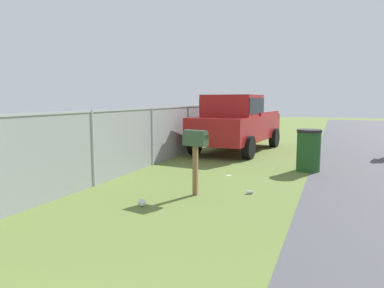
{
  "coord_description": "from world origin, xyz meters",
  "views": [
    {
      "loc": [
        -0.01,
        -1.77,
        1.93
      ],
      "look_at": [
        5.04,
        0.28,
        1.23
      ],
      "focal_mm": 32.84,
      "sensor_mm": 36.0,
      "label": 1
    }
  ],
  "objects": [
    {
      "name": "trash_bin",
      "position": [
        9.84,
        -1.17,
        0.57
      ],
      "size": [
        0.65,
        0.65,
        1.13
      ],
      "color": "#1E4C1E",
      "rests_on": "ground"
    },
    {
      "name": "litter_can_far_scatter",
      "position": [
        6.94,
        -0.23,
        0.03
      ],
      "size": [
        0.11,
        0.14,
        0.07
      ],
      "primitive_type": "cylinder",
      "rotation": [
        0.0,
        1.57,
        5.2
      ],
      "color": "silver",
      "rests_on": "ground"
    },
    {
      "name": "fence_section",
      "position": [
        10.36,
        3.15,
        0.92
      ],
      "size": [
        19.17,
        0.07,
        1.7
      ],
      "color": "#9EA3A8",
      "rests_on": "ground"
    },
    {
      "name": "litter_bag_near_hydrant",
      "position": [
        5.36,
        1.39,
        0.07
      ],
      "size": [
        0.14,
        0.14,
        0.14
      ],
      "primitive_type": "sphere",
      "color": "silver",
      "rests_on": "ground"
    },
    {
      "name": "litter_wrapper_by_mailbox",
      "position": [
        8.47,
        0.66,
        0.0
      ],
      "size": [
        0.14,
        0.15,
        0.01
      ],
      "primitive_type": "cube",
      "rotation": [
        0.0,
        0.0,
        5.3
      ],
      "color": "silver",
      "rests_on": "ground"
    },
    {
      "name": "pickup_truck",
      "position": [
        12.67,
        1.61,
        1.1
      ],
      "size": [
        5.13,
        2.59,
        2.09
      ],
      "rotation": [
        0.0,
        0.0,
        3.05
      ],
      "color": "maroon",
      "rests_on": "ground"
    },
    {
      "name": "mailbox",
      "position": [
        6.45,
        0.78,
        1.06
      ],
      "size": [
        0.29,
        0.52,
        1.33
      ],
      "rotation": [
        0.0,
        0.0,
        -0.19
      ],
      "color": "brown",
      "rests_on": "ground"
    }
  ]
}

